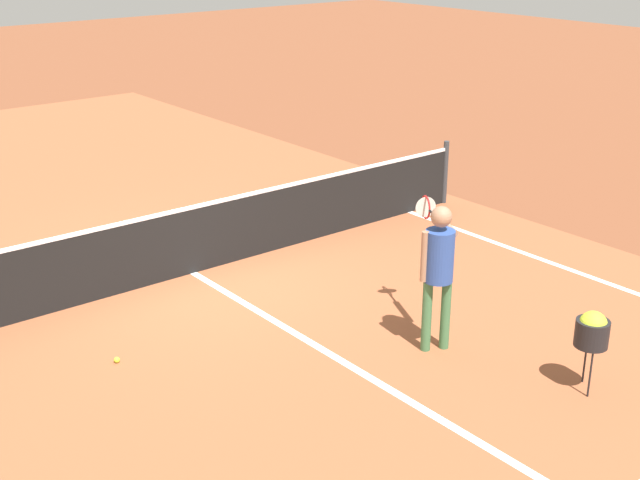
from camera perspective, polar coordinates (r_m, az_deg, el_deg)
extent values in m
plane|color=brown|center=(11.66, -8.55, -2.21)|extent=(60.00, 60.00, 0.00)
cube|color=#9E5433|center=(11.66, -8.55, -2.21)|extent=(10.62, 24.40, 0.00)
cube|color=white|center=(9.28, 1.67, -8.26)|extent=(0.10, 6.40, 0.01)
cylinder|color=#33383D|center=(14.40, 8.43, 4.54)|extent=(0.09, 0.09, 1.07)
cube|color=black|center=(11.49, -8.67, -0.12)|extent=(9.83, 0.02, 0.91)
cube|color=white|center=(11.33, -8.80, 2.14)|extent=(9.83, 0.03, 0.05)
cylinder|color=#3F7247|center=(9.43, 7.21, -5.12)|extent=(0.11, 0.11, 0.83)
cylinder|color=#3F7247|center=(9.51, 8.45, -4.97)|extent=(0.11, 0.11, 0.83)
cylinder|color=#2D4C99|center=(9.18, 8.05, -1.07)|extent=(0.32, 0.32, 0.58)
sphere|color=#A87A5B|center=(9.03, 8.19, 1.56)|extent=(0.23, 0.23, 0.23)
cylinder|color=#A87A5B|center=(9.12, 7.05, -1.11)|extent=(0.08, 0.08, 0.57)
cylinder|color=#A87A5B|center=(9.41, 8.47, 1.01)|extent=(0.31, 0.55, 0.08)
cylinder|color=black|center=(9.75, 7.62, 1.78)|extent=(0.12, 0.21, 0.03)
torus|color=red|center=(9.96, 7.14, 2.21)|extent=(0.14, 0.26, 0.28)
cylinder|color=silver|center=(9.96, 7.14, 2.21)|extent=(0.23, 0.11, 0.25)
cylinder|color=black|center=(8.92, 17.86, -6.01)|extent=(0.34, 0.34, 0.28)
cylinder|color=black|center=(8.97, 17.75, -8.64)|extent=(0.02, 0.02, 0.50)
cylinder|color=black|center=(9.22, 17.43, -7.77)|extent=(0.02, 0.02, 0.50)
sphere|color=#CCE033|center=(8.88, 17.92, -5.49)|extent=(0.29, 0.29, 0.29)
sphere|color=#CCE033|center=(9.53, -13.54, -7.86)|extent=(0.07, 0.07, 0.07)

